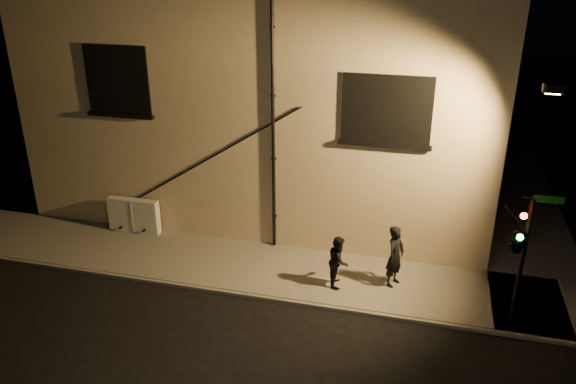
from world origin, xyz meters
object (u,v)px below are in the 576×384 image
(traffic_signal, at_px, (518,239))
(pedestrian_a, at_px, (395,256))
(utility_cabinet, at_px, (134,215))
(pedestrian_b, at_px, (339,261))

(traffic_signal, bearing_deg, pedestrian_a, 160.51)
(utility_cabinet, xyz_separation_m, traffic_signal, (12.08, -2.25, 1.84))
(pedestrian_a, bearing_deg, utility_cabinet, 107.64)
(pedestrian_a, height_order, pedestrian_b, pedestrian_a)
(pedestrian_a, bearing_deg, pedestrian_b, 129.41)
(utility_cabinet, bearing_deg, traffic_signal, -10.56)
(utility_cabinet, bearing_deg, pedestrian_b, -11.99)
(pedestrian_a, relative_size, traffic_signal, 0.52)
(traffic_signal, bearing_deg, utility_cabinet, 169.44)
(utility_cabinet, relative_size, traffic_signal, 0.51)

